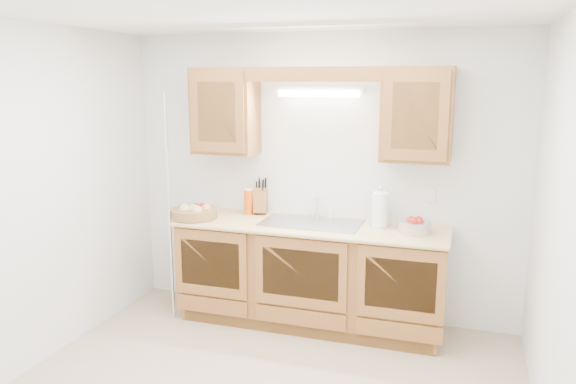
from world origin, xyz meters
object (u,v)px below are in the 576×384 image
at_px(apple_bowl, 414,226).
at_px(knife_block, 261,200).
at_px(fruit_basket, 194,212).
at_px(paper_towel, 380,210).

bearing_deg(apple_bowl, knife_block, 169.97).
xyz_separation_m(fruit_basket, apple_bowl, (1.89, 0.11, 0.00)).
xyz_separation_m(fruit_basket, paper_towel, (1.60, 0.22, 0.09)).
height_order(fruit_basket, paper_towel, paper_towel).
relative_size(paper_towel, apple_bowl, 1.08).
distance_m(knife_block, paper_towel, 1.12).
distance_m(fruit_basket, paper_towel, 1.62).
distance_m(fruit_basket, knife_block, 0.61).
xyz_separation_m(fruit_basket, knife_block, (0.49, 0.36, 0.06)).
bearing_deg(knife_block, fruit_basket, -157.25).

